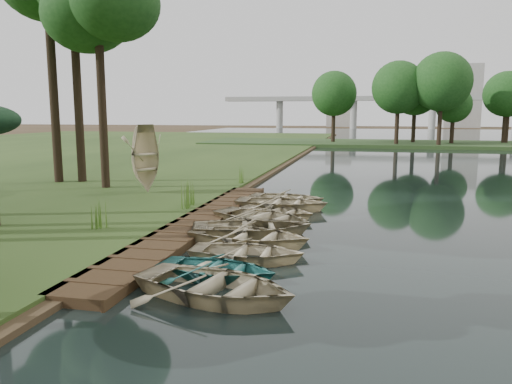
% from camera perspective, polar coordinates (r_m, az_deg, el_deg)
% --- Properties ---
extents(ground, '(300.00, 300.00, 0.00)m').
position_cam_1_polar(ground, '(17.97, -1.87, -4.35)').
color(ground, '#3D2F1D').
extents(boardwalk, '(1.60, 16.00, 0.30)m').
position_cam_1_polar(boardwalk, '(18.39, -6.71, -3.61)').
color(boardwalk, '#342414').
rests_on(boardwalk, ground).
extents(peninsula, '(50.00, 14.00, 0.45)m').
position_cam_1_polar(peninsula, '(67.12, 15.89, 5.31)').
color(peninsula, '#28411D').
rests_on(peninsula, ground).
extents(far_trees, '(45.60, 5.60, 8.80)m').
position_cam_1_polar(far_trees, '(66.95, 13.23, 10.72)').
color(far_trees, black).
rests_on(far_trees, peninsula).
extents(bridge, '(95.90, 4.00, 8.60)m').
position_cam_1_polar(bridge, '(137.16, 16.34, 9.87)').
color(bridge, '#A5A5A0').
rests_on(bridge, ground).
extents(building_a, '(10.00, 8.00, 18.00)m').
position_cam_1_polar(building_a, '(159.05, 22.41, 10.08)').
color(building_a, '#A5A5A0').
rests_on(building_a, ground).
extents(building_b, '(8.00, 8.00, 12.00)m').
position_cam_1_polar(building_b, '(162.19, 9.60, 9.53)').
color(building_b, '#A5A5A0').
rests_on(building_b, ground).
extents(rowboat_0, '(4.41, 3.63, 0.80)m').
position_cam_1_polar(rowboat_0, '(11.27, -4.69, -10.20)').
color(rowboat_0, tan).
rests_on(rowboat_0, water).
extents(rowboat_1, '(3.30, 2.54, 0.64)m').
position_cam_1_polar(rowboat_1, '(12.61, -4.48, -8.48)').
color(rowboat_1, '#28706C').
rests_on(rowboat_1, water).
extents(rowboat_2, '(3.25, 2.33, 0.67)m').
position_cam_1_polar(rowboat_2, '(13.99, -1.04, -6.61)').
color(rowboat_2, tan).
rests_on(rowboat_2, water).
extents(rowboat_3, '(4.18, 3.24, 0.80)m').
position_cam_1_polar(rowboat_3, '(15.53, -0.77, -4.78)').
color(rowboat_3, tan).
rests_on(rowboat_3, water).
extents(rowboat_4, '(4.60, 3.83, 0.82)m').
position_cam_1_polar(rowboat_4, '(16.66, -0.39, -3.78)').
color(rowboat_4, tan).
rests_on(rowboat_4, water).
extents(rowboat_5, '(4.78, 4.21, 0.82)m').
position_cam_1_polar(rowboat_5, '(18.23, 0.77, -2.67)').
color(rowboat_5, tan).
rests_on(rowboat_5, water).
extents(rowboat_6, '(3.64, 3.05, 0.65)m').
position_cam_1_polar(rowboat_6, '(19.75, 2.37, -2.02)').
color(rowboat_6, tan).
rests_on(rowboat_6, water).
extents(rowboat_7, '(3.99, 2.90, 0.81)m').
position_cam_1_polar(rowboat_7, '(21.21, 2.94, -1.03)').
color(rowboat_7, tan).
rests_on(rowboat_7, water).
extents(rowboat_8, '(3.64, 2.78, 0.70)m').
position_cam_1_polar(rowboat_8, '(22.78, 3.56, -0.48)').
color(rowboat_8, tan).
rests_on(rowboat_8, water).
extents(stored_rowboat, '(4.02, 3.59, 0.69)m').
position_cam_1_polar(stored_rowboat, '(24.99, -12.43, 0.73)').
color(stored_rowboat, tan).
rests_on(stored_rowboat, bank).
extents(tree_4, '(4.57, 4.57, 11.33)m').
position_cam_1_polar(tree_4, '(27.59, -17.69, 19.98)').
color(tree_4, black).
rests_on(tree_4, bank).
extents(reeds_0, '(0.60, 0.60, 0.93)m').
position_cam_1_polar(reeds_0, '(17.59, -17.33, -2.49)').
color(reeds_0, '#3F661E').
rests_on(reeds_0, bank).
extents(reeds_1, '(0.60, 0.60, 1.05)m').
position_cam_1_polar(reeds_1, '(20.45, -7.72, -0.43)').
color(reeds_1, '#3F661E').
rests_on(reeds_1, bank).
extents(reeds_2, '(0.60, 0.60, 1.05)m').
position_cam_1_polar(reeds_2, '(21.31, -7.46, -0.05)').
color(reeds_2, '#3F661E').
rests_on(reeds_2, bank).
extents(reeds_3, '(0.60, 0.60, 0.94)m').
position_cam_1_polar(reeds_3, '(27.71, -2.02, 2.00)').
color(reeds_3, '#3F661E').
rests_on(reeds_3, bank).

